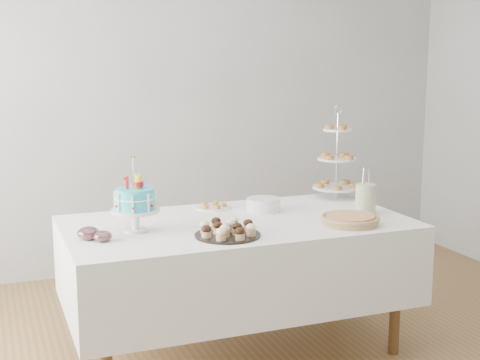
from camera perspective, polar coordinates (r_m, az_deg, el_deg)
name	(u,v)px	position (r m, az deg, el deg)	size (l,w,h in m)	color
walls	(258,123)	(3.39, 1.58, 4.89)	(5.04, 4.04, 2.70)	gray
table	(237,260)	(3.82, -0.23, -6.83)	(1.92, 1.02, 0.77)	white
birthday_cake	(136,212)	(3.56, -8.90, -2.68)	(0.26, 0.26, 0.40)	silver
cupcake_tray	(228,229)	(3.44, -1.07, -4.20)	(0.34, 0.34, 0.08)	black
pie	(350,219)	(3.73, 9.40, -3.31)	(0.32, 0.32, 0.05)	tan
tiered_stand	(337,159)	(4.40, 8.28, 1.76)	(0.31, 0.31, 0.61)	silver
plate_stack	(264,205)	(4.00, 2.03, -2.11)	(0.20, 0.20, 0.08)	silver
pastry_plate	(213,206)	(4.08, -2.29, -2.24)	(0.21, 0.21, 0.03)	silver
jam_bowl_a	(88,233)	(3.47, -12.81, -4.46)	(0.11, 0.11, 0.07)	silver
jam_bowl_b	(103,236)	(3.42, -11.64, -4.73)	(0.09, 0.09, 0.06)	silver
utensil_pitcher	(366,198)	(3.99, 10.68, -1.49)	(0.13, 0.12, 0.27)	beige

